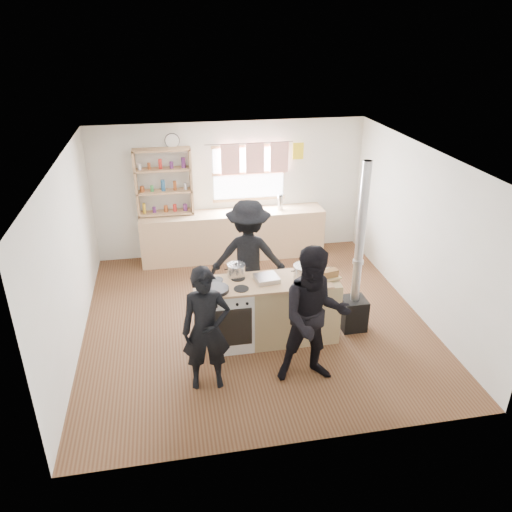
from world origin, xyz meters
The scene contains 14 objects.
ground centered at (0.00, 0.00, -0.01)m, with size 5.00×5.00×0.01m, color brown.
back_counter centered at (0.00, 2.22, 0.45)m, with size 3.40×0.55×0.90m, color tan.
shelving_unit centered at (-1.20, 2.34, 1.51)m, with size 1.00×0.28×1.20m.
thermos centered at (0.89, 2.22, 1.03)m, with size 0.10×0.10×0.27m, color silver.
cooking_island centered at (0.14, -0.55, 0.47)m, with size 1.97×0.64×0.93m.
skillet_greens centered at (-0.63, -0.70, 0.96)m, with size 0.48×0.48×0.05m.
roast_tray centered at (0.07, -0.53, 0.97)m, with size 0.34×0.32×0.07m.
stockpot_stove centered at (-0.31, -0.33, 1.02)m, with size 0.25×0.25×0.20m.
stockpot_counter centered at (0.58, -0.58, 1.03)m, with size 0.31×0.31×0.23m.
bread_board centered at (0.93, -0.61, 0.98)m, with size 0.32×0.26×0.12m.
flue_heater centered at (1.37, -0.49, 0.65)m, with size 0.35×0.35×2.50m.
person_near_left centered at (-0.83, -1.36, 0.80)m, with size 0.58×0.38×1.60m, color black.
person_near_right centered at (0.47, -1.47, 0.90)m, with size 0.87×0.68×1.79m, color black.
person_far centered at (-0.03, 0.34, 0.89)m, with size 1.14×0.66×1.77m, color black.
Camera 1 is at (-1.14, -6.32, 4.12)m, focal length 35.00 mm.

